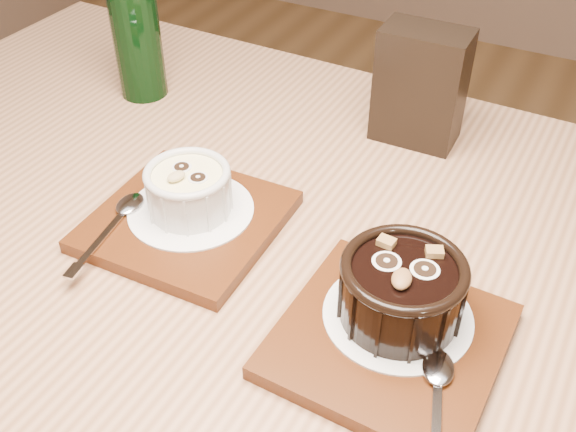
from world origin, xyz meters
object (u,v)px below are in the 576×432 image
object	(u,v)px
ramekin_white	(188,188)
tray_right	(389,341)
tray_left	(187,221)
condiment_stand	(420,86)
table	(260,311)
ramekin_dark	(402,288)
green_bottle	(136,30)

from	to	relation	value
ramekin_white	tray_right	size ratio (longest dim) A/B	0.48
ramekin_white	tray_right	xyz separation A→B (m)	(0.24, -0.06, -0.04)
tray_left	condiment_stand	size ratio (longest dim) A/B	1.29
table	condiment_stand	world-z (taller)	condiment_stand
tray_right	ramekin_dark	distance (m)	0.05
tray_right	ramekin_white	bearing A→B (deg)	165.68
ramekin_white	tray_right	world-z (taller)	ramekin_white
green_bottle	ramekin_dark	bearing A→B (deg)	-27.86
green_bottle	table	bearing A→B (deg)	-35.06
table	tray_right	bearing A→B (deg)	-19.28
ramekin_white	tray_right	distance (m)	0.25
ramekin_dark	table	bearing A→B (deg)	158.40
tray_right	condiment_stand	bearing A→B (deg)	105.74
tray_right	green_bottle	size ratio (longest dim) A/B	0.77
tray_left	ramekin_white	bearing A→B (deg)	91.52
tray_left	ramekin_white	world-z (taller)	ramekin_white
table	ramekin_dark	size ratio (longest dim) A/B	11.45
tray_left	ramekin_white	distance (m)	0.04
condiment_stand	green_bottle	bearing A→B (deg)	-170.06
ramekin_dark	condiment_stand	size ratio (longest dim) A/B	0.76
ramekin_dark	condiment_stand	xyz separation A→B (m)	(-0.09, 0.30, 0.02)
condiment_stand	green_bottle	size ratio (longest dim) A/B	0.60
ramekin_white	condiment_stand	xyz separation A→B (m)	(0.15, 0.26, 0.03)
table	ramekin_dark	bearing A→B (deg)	-11.70
tray_left	tray_right	xyz separation A→B (m)	(0.24, -0.05, 0.00)
table	tray_left	world-z (taller)	tray_left
ramekin_dark	condiment_stand	distance (m)	0.32
ramekin_white	table	bearing A→B (deg)	13.01
ramekin_white	condiment_stand	world-z (taller)	condiment_stand
table	condiment_stand	xyz separation A→B (m)	(0.07, 0.27, 0.16)
tray_left	ramekin_dark	xyz separation A→B (m)	(0.24, -0.03, 0.04)
table	green_bottle	bearing A→B (deg)	144.94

